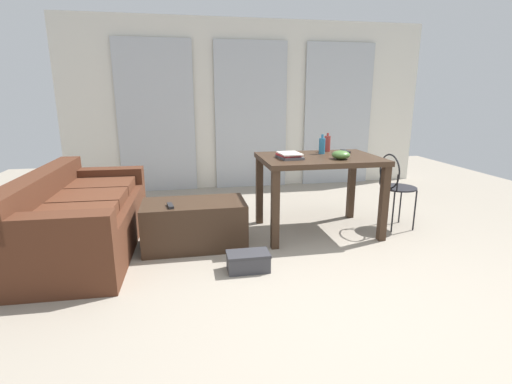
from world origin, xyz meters
The scene contains 15 objects.
ground_plane centered at (0.00, 1.39, 0.00)m, with size 8.59×8.59×0.00m, color gray.
wall_back centered at (0.00, 3.58, 1.22)m, with size 5.35×0.10×2.43m, color silver.
curtains centered at (0.00, 3.49, 1.07)m, with size 3.81×0.03×2.13m.
couch centered at (-1.96, 1.35, 0.30)m, with size 0.91×1.89×0.73m.
coffee_table centered at (-0.94, 1.24, 0.22)m, with size 0.94×0.50×0.43m.
craft_table centered at (0.32, 1.41, 0.67)m, with size 1.17×0.83×0.79m.
wire_chair centered at (1.13, 1.36, 0.50)m, with size 0.36×0.37×0.80m.
bottle_near centered at (0.52, 1.72, 0.87)m, with size 0.06×0.06×0.20m.
bottle_far centered at (0.40, 1.57, 0.87)m, with size 0.06×0.06×0.20m.
bowl centered at (0.46, 1.22, 0.83)m, with size 0.17×0.17×0.08m, color #477033.
book_stack centered at (-0.01, 1.35, 0.81)m, with size 0.23×0.29×0.06m.
tv_remote_on_table centered at (0.69, 1.62, 0.80)m, with size 0.05×0.17×0.02m, color #232326.
scissors centered at (0.03, 1.62, 0.79)m, with size 0.11×0.05×0.00m.
tv_remote_primary centered at (-1.15, 1.12, 0.44)m, with size 0.04×0.15×0.02m, color #232326.
shoebox centered at (-0.54, 0.64, 0.08)m, with size 0.34×0.20×0.15m.
Camera 1 is at (-1.01, -2.15, 1.40)m, focal length 26.63 mm.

